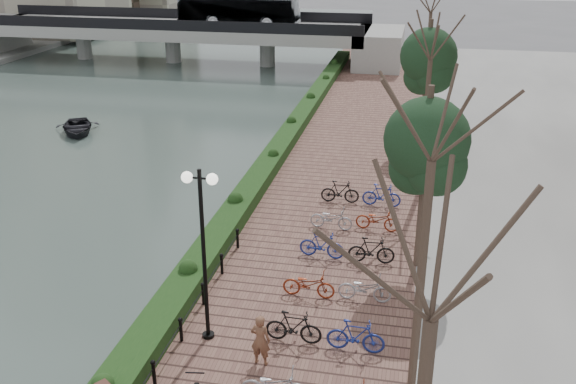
# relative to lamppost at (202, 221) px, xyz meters

# --- Properties ---
(river_water) EXTENTS (30.00, 130.00, 0.02)m
(river_water) POSITION_rel_lamppost_xyz_m (-17.09, 21.64, -4.24)
(river_water) COLOR #455752
(river_water) RESTS_ON ground
(promenade) EXTENTS (8.00, 75.00, 0.50)m
(promenade) POSITION_rel_lamppost_xyz_m (1.91, 14.14, -4.00)
(promenade) COLOR brown
(promenade) RESTS_ON ground
(hedge) EXTENTS (1.10, 56.00, 0.60)m
(hedge) POSITION_rel_lamppost_xyz_m (-1.49, 16.64, -3.45)
(hedge) COLOR black
(hedge) RESTS_ON promenade
(chain_fence) EXTENTS (0.10, 14.10, 0.70)m
(chain_fence) POSITION_rel_lamppost_xyz_m (-0.69, -1.36, -3.40)
(chain_fence) COLOR black
(chain_fence) RESTS_ON promenade
(lamppost) EXTENTS (1.02, 0.32, 5.25)m
(lamppost) POSITION_rel_lamppost_xyz_m (0.00, 0.00, 0.00)
(lamppost) COLOR black
(lamppost) RESTS_ON promenade
(pedestrian) EXTENTS (0.59, 0.42, 1.53)m
(pedestrian) POSITION_rel_lamppost_xyz_m (1.82, -0.91, -2.98)
(pedestrian) COLOR brown
(pedestrian) RESTS_ON promenade
(bicycle_parking) EXTENTS (2.40, 14.69, 1.00)m
(bicycle_parking) POSITION_rel_lamppost_xyz_m (3.41, 4.08, -3.28)
(bicycle_parking) COLOR #A0A0A5
(bicycle_parking) RESTS_ON promenade
(street_trees) EXTENTS (3.20, 37.12, 6.80)m
(street_trees) POSITION_rel_lamppost_xyz_m (5.91, 9.32, -0.56)
(street_trees) COLOR #3A2E22
(street_trees) RESTS_ON promenade
(bridge) EXTENTS (36.00, 10.77, 6.50)m
(bridge) POSITION_rel_lamppost_xyz_m (-15.76, 41.64, -0.88)
(bridge) COLOR #999994
(bridge) RESTS_ON ground
(boat) EXTENTS (4.05, 4.50, 0.77)m
(boat) POSITION_rel_lamppost_xyz_m (-14.69, 19.16, -3.85)
(boat) COLOR black
(boat) RESTS_ON river_water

